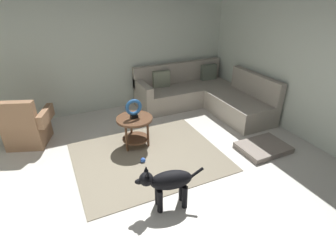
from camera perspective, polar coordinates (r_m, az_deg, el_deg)
ground_plane at (r=3.86m, az=-2.32°, el=-13.08°), size 6.00×6.00×0.10m
wall_back at (r=5.86m, az=-14.42°, el=15.95°), size 6.00×0.12×2.70m
wall_right at (r=4.99m, az=30.80°, el=10.96°), size 0.12×6.00×2.70m
area_rug at (r=4.39m, az=-4.13°, el=-6.52°), size 2.30×1.90×0.01m
sectional_couch at (r=6.05m, az=7.50°, el=6.43°), size 2.20×2.25×0.88m
armchair at (r=5.16m, az=-27.93°, el=-0.32°), size 0.96×0.84×0.88m
side_table at (r=4.50m, az=-7.07°, el=0.34°), size 0.60×0.60×0.54m
torus_sculpture at (r=4.37m, az=-7.30°, el=3.76°), size 0.28×0.08×0.33m
dog_bed_mat at (r=4.81m, az=19.55°, el=-4.31°), size 0.80×0.60×0.09m
dog at (r=3.29m, az=-0.08°, el=-11.84°), size 0.84×0.32×0.63m
dog_toy_ball at (r=4.26m, az=-5.33°, el=-7.23°), size 0.08×0.08×0.08m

